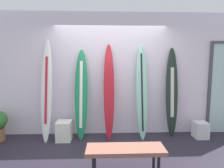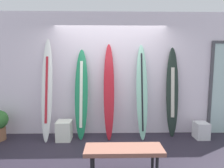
{
  "view_description": "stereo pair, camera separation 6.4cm",
  "coord_description": "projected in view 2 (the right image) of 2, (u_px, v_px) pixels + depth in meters",
  "views": [
    {
      "loc": [
        -0.12,
        -2.89,
        1.66
      ],
      "look_at": [
        0.02,
        0.95,
        1.21
      ],
      "focal_mm": 28.52,
      "sensor_mm": 36.0,
      "label": 1
    },
    {
      "loc": [
        -0.05,
        -2.89,
        1.66
      ],
      "look_at": [
        0.02,
        0.95,
        1.21
      ],
      "focal_mm": 28.52,
      "sensor_mm": 36.0,
      "label": 2
    }
  ],
  "objects": [
    {
      "name": "surfboard_charcoal",
      "position": [
        172.0,
        93.0,
        4.0
      ],
      "size": [
        0.28,
        0.28,
        2.01
      ],
      "color": "black",
      "rests_on": "ground"
    },
    {
      "name": "wall_back",
      "position": [
        111.0,
        74.0,
        4.19
      ],
      "size": [
        7.2,
        0.2,
        2.8
      ],
      "primitive_type": "cube",
      "color": "silver",
      "rests_on": "ground"
    },
    {
      "name": "surfboard_emerald",
      "position": [
        81.0,
        94.0,
        3.91
      ],
      "size": [
        0.3,
        0.39,
        1.97
      ],
      "color": "#1E8050",
      "rests_on": "ground"
    },
    {
      "name": "bench",
      "position": [
        124.0,
        151.0,
        2.57
      ],
      "size": [
        1.14,
        0.35,
        0.45
      ],
      "color": "#8F5B4B",
      "rests_on": "ground"
    },
    {
      "name": "surfboard_crimson",
      "position": [
        109.0,
        92.0,
        3.9
      ],
      "size": [
        0.23,
        0.43,
        2.09
      ],
      "color": "red",
      "rests_on": "ground"
    },
    {
      "name": "display_block_left",
      "position": [
        64.0,
        131.0,
        3.85
      ],
      "size": [
        0.31,
        0.31,
        0.42
      ],
      "color": "white",
      "rests_on": "ground"
    },
    {
      "name": "display_block_center",
      "position": [
        201.0,
        130.0,
        3.93
      ],
      "size": [
        0.29,
        0.29,
        0.36
      ],
      "color": "silver",
      "rests_on": "ground"
    },
    {
      "name": "surfboard_seafoam",
      "position": [
        142.0,
        92.0,
        3.91
      ],
      "size": [
        0.25,
        0.43,
        2.08
      ],
      "color": "#8ECEB3",
      "rests_on": "ground"
    },
    {
      "name": "surfboard_ivory",
      "position": [
        47.0,
        89.0,
        3.82
      ],
      "size": [
        0.25,
        0.53,
        2.2
      ],
      "color": "silver",
      "rests_on": "ground"
    },
    {
      "name": "ground",
      "position": [
        112.0,
        161.0,
        3.06
      ],
      "size": [
        8.0,
        8.0,
        0.04
      ],
      "primitive_type": "cube",
      "color": "#282330"
    }
  ]
}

